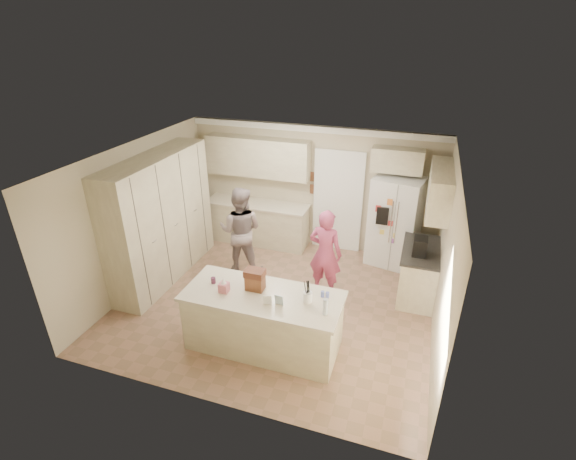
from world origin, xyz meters
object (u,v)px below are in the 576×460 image
(teen_boy, at_px, (241,231))
(teen_girl, at_px, (325,253))
(tissue_box, at_px, (224,287))
(island_base, at_px, (263,322))
(utensil_crock, at_px, (308,297))
(refrigerator, at_px, (395,222))
(dollhouse_body, at_px, (255,283))
(coffee_maker, at_px, (420,246))

(teen_boy, height_order, teen_girl, teen_boy)
(tissue_box, relative_size, teen_boy, 0.08)
(island_base, xyz_separation_m, teen_girl, (0.52, 1.63, 0.37))
(utensil_crock, height_order, tissue_box, utensil_crock)
(refrigerator, height_order, dollhouse_body, refrigerator)
(refrigerator, relative_size, island_base, 0.82)
(teen_boy, bearing_deg, tissue_box, 100.67)
(coffee_maker, bearing_deg, tissue_box, -142.43)
(coffee_maker, height_order, teen_boy, teen_boy)
(utensil_crock, distance_m, teen_girl, 1.59)
(refrigerator, xyz_separation_m, dollhouse_body, (-1.69, -3.02, 0.14))
(coffee_maker, relative_size, island_base, 0.14)
(island_base, xyz_separation_m, tissue_box, (-0.55, -0.10, 0.56))
(island_base, xyz_separation_m, dollhouse_body, (-0.15, 0.10, 0.60))
(utensil_crock, bearing_deg, teen_girl, 94.69)
(coffee_maker, relative_size, teen_girl, 0.18)
(refrigerator, distance_m, utensil_crock, 3.20)
(tissue_box, bearing_deg, teen_boy, 107.79)
(coffee_maker, height_order, island_base, coffee_maker)
(tissue_box, relative_size, dollhouse_body, 0.54)
(dollhouse_body, height_order, teen_girl, teen_girl)
(utensil_crock, bearing_deg, tissue_box, -172.87)
(tissue_box, distance_m, teen_boy, 2.09)
(utensil_crock, bearing_deg, dollhouse_body, 176.42)
(teen_girl, bearing_deg, utensil_crock, 101.72)
(tissue_box, bearing_deg, dollhouse_body, 26.57)
(refrigerator, height_order, utensil_crock, refrigerator)
(refrigerator, relative_size, tissue_box, 12.86)
(refrigerator, distance_m, teen_girl, 1.81)
(teen_girl, bearing_deg, island_base, 79.30)
(dollhouse_body, relative_size, teen_boy, 0.15)
(coffee_maker, bearing_deg, dollhouse_body, -140.71)
(island_base, bearing_deg, dollhouse_body, 146.31)
(tissue_box, height_order, dollhouse_body, dollhouse_body)
(refrigerator, bearing_deg, tissue_box, -111.07)
(dollhouse_body, distance_m, teen_boy, 2.07)
(island_base, bearing_deg, coffee_maker, 42.83)
(island_base, relative_size, dollhouse_body, 8.46)
(utensil_crock, relative_size, teen_boy, 0.09)
(island_base, height_order, teen_girl, teen_girl)
(refrigerator, height_order, teen_girl, refrigerator)
(tissue_box, xyz_separation_m, teen_girl, (1.07, 1.73, -0.18))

